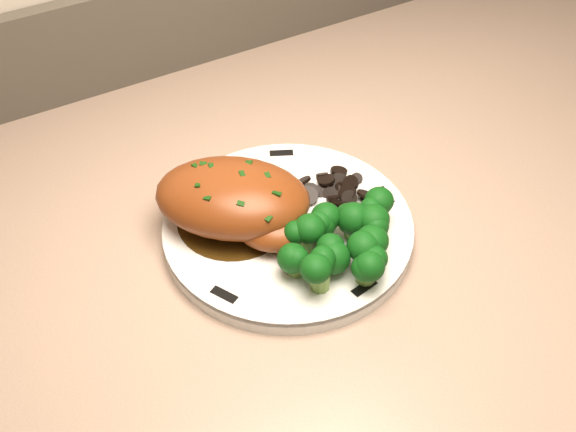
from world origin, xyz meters
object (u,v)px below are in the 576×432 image
plate (288,229)px  broccoli_florets (342,238)px  chicken_breast (237,201)px  counter (426,375)px

plate → broccoli_florets: broccoli_florets is taller
chicken_breast → broccoli_florets: bearing=-14.9°
broccoli_florets → plate: bearing=109.8°
chicken_breast → broccoli_florets: chicken_breast is taller
chicken_breast → broccoli_florets: size_ratio=1.50×
chicken_breast → plate: bearing=7.4°
counter → chicken_breast: counter is taller
plate → broccoli_florets: 0.07m
plate → chicken_breast: bearing=148.6°
broccoli_florets → counter: bearing=16.6°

